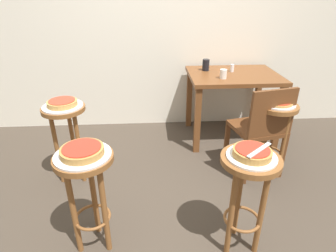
# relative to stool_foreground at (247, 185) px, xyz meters

# --- Properties ---
(ground_plane) EXTENTS (6.00, 6.00, 0.00)m
(ground_plane) POSITION_rel_stool_foreground_xyz_m (-0.38, 0.34, -0.50)
(ground_plane) COLOR #42382D
(stool_foreground) EXTENTS (0.35, 0.35, 0.69)m
(stool_foreground) POSITION_rel_stool_foreground_xyz_m (0.00, 0.00, 0.00)
(stool_foreground) COLOR brown
(stool_foreground) RESTS_ON ground_plane
(serving_plate_foreground) EXTENTS (0.28, 0.28, 0.01)m
(serving_plate_foreground) POSITION_rel_stool_foreground_xyz_m (0.00, 0.00, 0.20)
(serving_plate_foreground) COLOR silver
(serving_plate_foreground) RESTS_ON stool_foreground
(pizza_foreground) EXTENTS (0.22, 0.22, 0.05)m
(pizza_foreground) POSITION_rel_stool_foreground_xyz_m (0.00, 0.00, 0.23)
(pizza_foreground) COLOR #B78442
(pizza_foreground) RESTS_ON serving_plate_foreground
(stool_middle) EXTENTS (0.35, 0.35, 0.69)m
(stool_middle) POSITION_rel_stool_foreground_xyz_m (-0.95, 0.08, 0.00)
(stool_middle) COLOR brown
(stool_middle) RESTS_ON ground_plane
(serving_plate_middle) EXTENTS (0.32, 0.32, 0.01)m
(serving_plate_middle) POSITION_rel_stool_foreground_xyz_m (-0.95, 0.08, 0.20)
(serving_plate_middle) COLOR silver
(serving_plate_middle) RESTS_ON stool_middle
(pizza_middle) EXTENTS (0.25, 0.25, 0.05)m
(pizza_middle) POSITION_rel_stool_foreground_xyz_m (-0.95, 0.08, 0.23)
(pizza_middle) COLOR #B78442
(pizza_middle) RESTS_ON serving_plate_middle
(stool_leftside) EXTENTS (0.35, 0.35, 0.69)m
(stool_leftside) POSITION_rel_stool_foreground_xyz_m (0.48, 0.77, 0.00)
(stool_leftside) COLOR brown
(stool_leftside) RESTS_ON ground_plane
(serving_plate_leftside) EXTENTS (0.29, 0.29, 0.01)m
(serving_plate_leftside) POSITION_rel_stool_foreground_xyz_m (0.48, 0.77, 0.20)
(serving_plate_leftside) COLOR silver
(serving_plate_leftside) RESTS_ON stool_leftside
(pizza_leftside) EXTENTS (0.23, 0.23, 0.02)m
(pizza_leftside) POSITION_rel_stool_foreground_xyz_m (0.48, 0.77, 0.21)
(pizza_leftside) COLOR #B78442
(pizza_leftside) RESTS_ON serving_plate_leftside
(stool_rear) EXTENTS (0.35, 0.35, 0.69)m
(stool_rear) POSITION_rel_stool_foreground_xyz_m (-1.27, 0.84, 0.00)
(stool_rear) COLOR brown
(stool_rear) RESTS_ON ground_plane
(serving_plate_rear) EXTENTS (0.32, 0.32, 0.01)m
(serving_plate_rear) POSITION_rel_stool_foreground_xyz_m (-1.27, 0.84, 0.20)
(serving_plate_rear) COLOR silver
(serving_plate_rear) RESTS_ON stool_rear
(pizza_rear) EXTENTS (0.23, 0.23, 0.05)m
(pizza_rear) POSITION_rel_stool_foreground_xyz_m (-1.27, 0.84, 0.23)
(pizza_rear) COLOR tan
(pizza_rear) RESTS_ON serving_plate_rear
(dining_table) EXTENTS (0.94, 0.72, 0.74)m
(dining_table) POSITION_rel_stool_foreground_xyz_m (0.32, 1.53, 0.12)
(dining_table) COLOR brown
(dining_table) RESTS_ON ground_plane
(cup_near_edge) EXTENTS (0.07, 0.07, 0.09)m
(cup_near_edge) POSITION_rel_stool_foreground_xyz_m (0.17, 1.36, 0.29)
(cup_near_edge) COLOR silver
(cup_near_edge) RESTS_ON dining_table
(cup_far_edge) EXTENTS (0.08, 0.08, 0.12)m
(cup_far_edge) POSITION_rel_stool_foreground_xyz_m (0.05, 1.67, 0.30)
(cup_far_edge) COLOR black
(cup_far_edge) RESTS_ON dining_table
(condiment_shaker) EXTENTS (0.04, 0.04, 0.08)m
(condiment_shaker) POSITION_rel_stool_foreground_xyz_m (0.32, 1.60, 0.28)
(condiment_shaker) COLOR white
(condiment_shaker) RESTS_ON dining_table
(wooden_chair) EXTENTS (0.48, 0.48, 0.85)m
(wooden_chair) POSITION_rel_stool_foreground_xyz_m (0.39, 0.80, -0.03)
(wooden_chair) COLOR #5B3319
(wooden_chair) RESTS_ON ground_plane
(pizza_server_knife) EXTENTS (0.19, 0.16, 0.01)m
(pizza_server_knife) POSITION_rel_stool_foreground_xyz_m (0.03, -0.02, 0.25)
(pizza_server_knife) COLOR silver
(pizza_server_knife) RESTS_ON pizza_foreground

